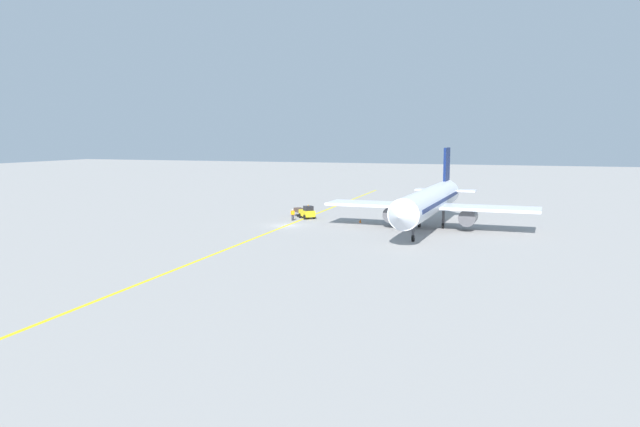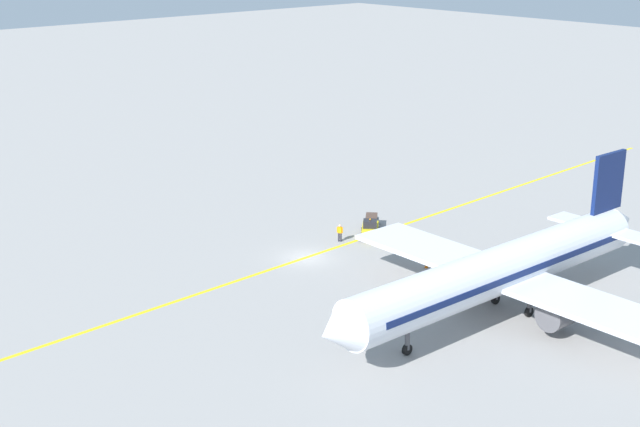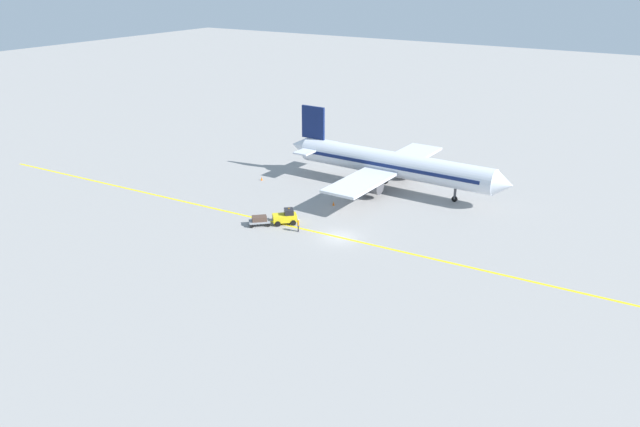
# 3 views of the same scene
# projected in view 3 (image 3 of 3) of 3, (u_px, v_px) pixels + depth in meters

# --- Properties ---
(ground_plane) EXTENTS (400.00, 400.00, 0.00)m
(ground_plane) POSITION_uv_depth(u_px,v_px,m) (339.00, 237.00, 75.07)
(ground_plane) COLOR gray
(apron_yellow_centreline) EXTENTS (5.25, 119.92, 0.01)m
(apron_yellow_centreline) POSITION_uv_depth(u_px,v_px,m) (339.00, 237.00, 75.06)
(apron_yellow_centreline) COLOR yellow
(apron_yellow_centreline) RESTS_ON ground
(airplane_at_gate) EXTENTS (28.09, 35.46, 10.60)m
(airplane_at_gate) POSITION_uv_depth(u_px,v_px,m) (391.00, 164.00, 90.20)
(airplane_at_gate) COLOR silver
(airplane_at_gate) RESTS_ON ground
(baggage_tug_white) EXTENTS (3.14, 3.22, 2.11)m
(baggage_tug_white) POSITION_uv_depth(u_px,v_px,m) (285.00, 217.00, 78.74)
(baggage_tug_white) COLOR gold
(baggage_tug_white) RESTS_ON ground
(baggage_cart_trailing) EXTENTS (2.80, 2.86, 1.24)m
(baggage_cart_trailing) POSITION_uv_depth(u_px,v_px,m) (259.00, 220.00, 78.23)
(baggage_cart_trailing) COLOR gray
(baggage_cart_trailing) RESTS_ON ground
(ground_crew_worker) EXTENTS (0.50, 0.38, 1.68)m
(ground_crew_worker) POSITION_uv_depth(u_px,v_px,m) (298.00, 225.00, 76.39)
(ground_crew_worker) COLOR #23232D
(ground_crew_worker) RESTS_ON ground
(traffic_cone_near_nose) EXTENTS (0.32, 0.32, 0.55)m
(traffic_cone_near_nose) POSITION_uv_depth(u_px,v_px,m) (262.00, 179.00, 94.95)
(traffic_cone_near_nose) COLOR orange
(traffic_cone_near_nose) RESTS_ON ground
(traffic_cone_mid_apron) EXTENTS (0.32, 0.32, 0.55)m
(traffic_cone_mid_apron) POSITION_uv_depth(u_px,v_px,m) (333.00, 203.00, 84.98)
(traffic_cone_mid_apron) COLOR orange
(traffic_cone_mid_apron) RESTS_ON ground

